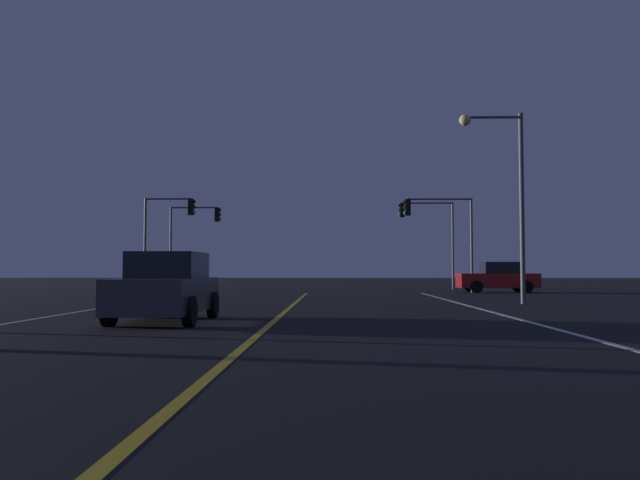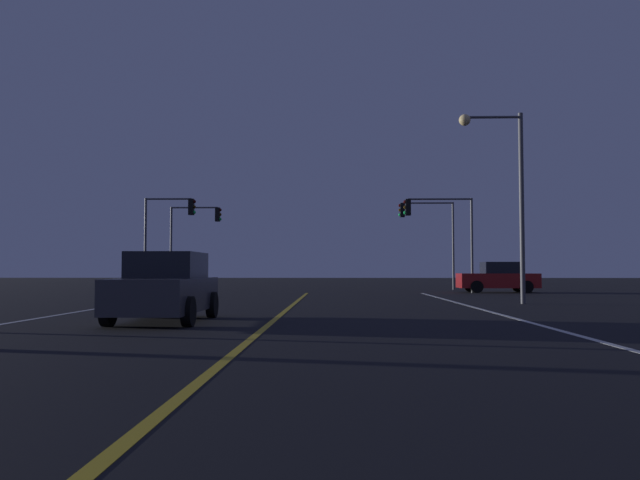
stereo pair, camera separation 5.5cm
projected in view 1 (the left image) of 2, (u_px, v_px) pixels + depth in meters
The scene contains 9 objects.
lane_edge_right at pixel (560, 330), 13.22m from camera, with size 0.16×41.85×0.01m, color silver.
lane_center_divider at pixel (264, 329), 13.36m from camera, with size 0.16×41.85×0.01m, color gold.
car_oncoming at pixel (166, 288), 15.45m from camera, with size 2.02×4.30×1.70m.
car_crossing_side at pixel (498, 278), 35.16m from camera, with size 4.30×2.02×1.70m.
traffic_light_near_right at pixel (438, 222), 34.78m from camera, with size 3.81×0.36×5.21m.
traffic_light_near_left at pixel (169, 222), 35.11m from camera, with size 2.89×0.36×5.26m.
traffic_light_far_right at pixel (427, 224), 40.28m from camera, with size 3.54×0.36×5.58m.
traffic_light_far_left at pixel (195, 228), 40.60m from camera, with size 3.33×0.36×5.32m.
street_lamp_right_far at pixel (506, 180), 23.66m from camera, with size 2.40×0.44×7.16m.
Camera 1 is at (1.48, 1.52, 1.27)m, focal length 35.47 mm.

